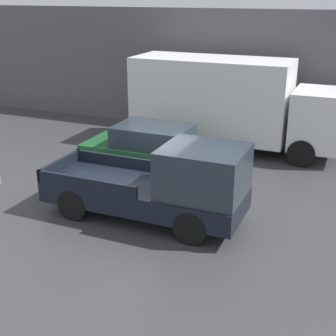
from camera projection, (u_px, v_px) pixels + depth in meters
ground_plane at (142, 203)px, 13.20m from camera, size 60.00×60.00×0.00m
building_wall at (226, 72)px, 19.16m from camera, size 28.00×0.15×4.97m
pickup_truck at (165, 185)px, 11.83m from camera, size 5.24×1.94×2.13m
car at (151, 150)px, 15.03m from camera, size 4.26×1.89×1.63m
delivery_truck at (227, 101)px, 17.33m from camera, size 7.64×2.37×3.32m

